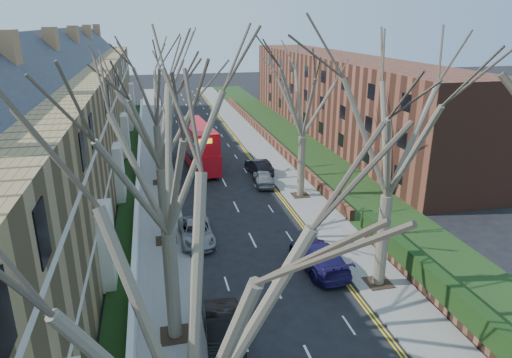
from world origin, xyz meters
TOP-DOWN VIEW (x-y plane):
  - pavement_left at (-6.00, 39.00)m, footprint 3.00×102.00m
  - pavement_right at (6.00, 39.00)m, footprint 3.00×102.00m
  - terrace_left at (-13.65, 31.00)m, footprint 9.70×78.00m
  - flats_right at (17.46, 43.00)m, footprint 13.97×54.00m
  - wall_hedge_right at (7.70, 2.00)m, footprint 0.70×24.00m
  - front_wall_left at (-7.65, 31.00)m, footprint 0.30×78.00m
  - grass_verge_right at (10.50, 39.00)m, footprint 6.00×102.00m
  - tree_left_near at (-5.70, -4.00)m, footprint 9.80×9.80m
  - tree_left_mid at (-5.70, 6.00)m, footprint 10.50×10.50m
  - tree_left_far at (-5.70, 16.00)m, footprint 10.15×10.15m
  - tree_left_dist at (-5.70, 28.00)m, footprint 10.50×10.50m
  - tree_right_mid at (5.70, 8.00)m, footprint 10.50×10.50m
  - tree_right_far at (5.70, 22.00)m, footprint 10.15×10.15m
  - double_decker_bus at (-1.74, 32.37)m, footprint 3.34×10.29m
  - car_left_mid at (-3.57, 4.84)m, footprint 1.92×4.71m
  - car_left_far at (-3.70, 15.70)m, footprint 2.26×4.78m
  - car_right_near at (3.08, 10.52)m, footprint 2.53×5.55m
  - car_right_mid at (3.37, 25.51)m, footprint 2.01×4.17m
  - car_right_far at (3.70, 28.77)m, footprint 2.05×4.53m

SIDE VIEW (x-z plane):
  - pavement_left at x=-6.00m, z-range 0.00..0.12m
  - pavement_right at x=6.00m, z-range 0.00..0.12m
  - grass_verge_right at x=10.50m, z-range 0.12..0.18m
  - front_wall_left at x=-7.65m, z-range 0.12..1.12m
  - car_left_far at x=-3.70m, z-range 0.00..1.32m
  - car_right_mid at x=3.37m, z-range 0.00..1.38m
  - car_right_far at x=3.70m, z-range 0.00..1.44m
  - car_left_mid at x=-3.57m, z-range 0.00..1.52m
  - car_right_near at x=3.08m, z-range 0.00..1.57m
  - wall_hedge_right at x=7.70m, z-range 0.22..2.02m
  - double_decker_bus at x=-1.74m, z-range -0.04..4.22m
  - flats_right at x=17.46m, z-range -0.02..9.98m
  - terrace_left at x=-13.65m, z-range -1.27..12.33m
  - tree_left_near at x=-5.70m, z-range 2.06..15.79m
  - tree_left_far at x=-5.70m, z-range 2.13..16.35m
  - tree_right_far at x=5.70m, z-range 2.13..16.35m
  - tree_left_mid at x=-5.70m, z-range 2.20..16.91m
  - tree_right_mid at x=5.70m, z-range 2.20..16.91m
  - tree_left_dist at x=-5.70m, z-range 2.20..16.91m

